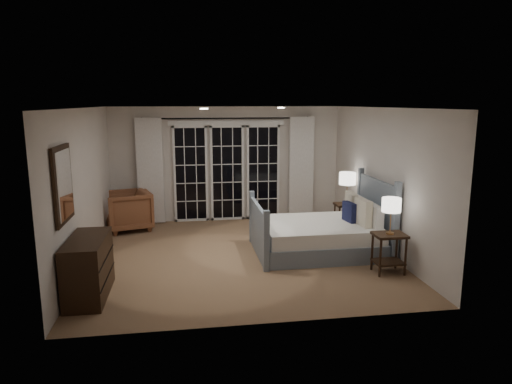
{
  "coord_description": "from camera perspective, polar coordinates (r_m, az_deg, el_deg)",
  "views": [
    {
      "loc": [
        -0.89,
        -7.44,
        2.59
      ],
      "look_at": [
        0.3,
        0.26,
        1.05
      ],
      "focal_mm": 32.0,
      "sensor_mm": 36.0,
      "label": 1
    }
  ],
  "objects": [
    {
      "name": "wall_back",
      "position": [
        10.07,
        -3.64,
        3.51
      ],
      "size": [
        5.0,
        0.02,
        2.5
      ],
      "primitive_type": "cube",
      "color": "silver",
      "rests_on": "floor"
    },
    {
      "name": "wall_right",
      "position": [
        8.29,
        15.5,
        1.47
      ],
      "size": [
        0.02,
        5.0,
        2.5
      ],
      "primitive_type": "cube",
      "color": "silver",
      "rests_on": "floor"
    },
    {
      "name": "downlight_b",
      "position": [
        7.05,
        -6.52,
        10.3
      ],
      "size": [
        0.12,
        0.12,
        0.01
      ],
      "primitive_type": "cylinder",
      "color": "white",
      "rests_on": "ceiling"
    },
    {
      "name": "bed",
      "position": [
        8.08,
        8.22,
        -5.23
      ],
      "size": [
        2.17,
        1.55,
        1.26
      ],
      "color": "slate",
      "rests_on": "floor"
    },
    {
      "name": "dresser",
      "position": [
        6.59,
        -20.21,
        -8.86
      ],
      "size": [
        0.49,
        1.15,
        0.82
      ],
      "color": "black",
      "rests_on": "floor"
    },
    {
      "name": "downlight_a",
      "position": [
        8.22,
        3.14,
        10.47
      ],
      "size": [
        0.12,
        0.12,
        0.01
      ],
      "primitive_type": "cylinder",
      "color": "white",
      "rests_on": "ceiling"
    },
    {
      "name": "french_doors",
      "position": [
        10.05,
        -3.61,
        2.57
      ],
      "size": [
        2.5,
        0.04,
        2.2
      ],
      "color": "black",
      "rests_on": "wall_back"
    },
    {
      "name": "mirror",
      "position": [
        6.36,
        -22.99,
        0.88
      ],
      "size": [
        0.05,
        0.85,
        1.0
      ],
      "color": "black",
      "rests_on": "wall_left"
    },
    {
      "name": "lamp_right",
      "position": [
        9.24,
        11.36,
        1.63
      ],
      "size": [
        0.33,
        0.33,
        0.63
      ],
      "color": "tan",
      "rests_on": "nightstand_right"
    },
    {
      "name": "curtain_rod",
      "position": [
        9.89,
        -3.66,
        9.18
      ],
      "size": [
        3.5,
        0.03,
        0.03
      ],
      "primitive_type": "cylinder",
      "rotation": [
        0.0,
        1.57,
        0.0
      ],
      "color": "black",
      "rests_on": "wall_back"
    },
    {
      "name": "floor",
      "position": [
        7.93,
        -1.87,
        -7.89
      ],
      "size": [
        5.0,
        5.0,
        0.0
      ],
      "primitive_type": "plane",
      "color": "brown",
      "rests_on": "ground"
    },
    {
      "name": "curtain_left",
      "position": [
        9.96,
        -13.08,
        2.57
      ],
      "size": [
        0.55,
        0.1,
        2.25
      ],
      "primitive_type": "cube",
      "color": "white",
      "rests_on": "curtain_rod"
    },
    {
      "name": "nightstand_left",
      "position": [
        7.31,
        16.28,
        -6.63
      ],
      "size": [
        0.48,
        0.38,
        0.62
      ],
      "color": "black",
      "rests_on": "floor"
    },
    {
      "name": "nightstand_right",
      "position": [
        9.38,
        11.19,
        -2.65
      ],
      "size": [
        0.45,
        0.36,
        0.59
      ],
      "color": "black",
      "rests_on": "floor"
    },
    {
      "name": "ceiling",
      "position": [
        7.5,
        -1.99,
        10.49
      ],
      "size": [
        5.0,
        5.0,
        0.0
      ],
      "primitive_type": "plane",
      "rotation": [
        3.14,
        0.0,
        0.0
      ],
      "color": "white",
      "rests_on": "wall_back"
    },
    {
      "name": "curtain_right",
      "position": [
        10.25,
        5.67,
        3.04
      ],
      "size": [
        0.55,
        0.1,
        2.25
      ],
      "primitive_type": "cube",
      "color": "white",
      "rests_on": "curtain_rod"
    },
    {
      "name": "wall_left",
      "position": [
        7.73,
        -20.65,
        0.47
      ],
      "size": [
        0.02,
        5.0,
        2.5
      ],
      "primitive_type": "cube",
      "color": "silver",
      "rests_on": "floor"
    },
    {
      "name": "wall_front",
      "position": [
        5.2,
        1.4,
        -3.75
      ],
      "size": [
        5.0,
        0.02,
        2.5
      ],
      "primitive_type": "cube",
      "color": "silver",
      "rests_on": "floor"
    },
    {
      "name": "lamp_left",
      "position": [
        7.15,
        16.57,
        -1.62
      ],
      "size": [
        0.29,
        0.29,
        0.56
      ],
      "color": "tan",
      "rests_on": "nightstand_left"
    },
    {
      "name": "armchair",
      "position": [
        9.71,
        -15.72,
        -2.24
      ],
      "size": [
        1.1,
        1.08,
        0.81
      ],
      "primitive_type": "imported",
      "rotation": [
        0.0,
        0.0,
        -1.29
      ],
      "color": "brown",
      "rests_on": "floor"
    }
  ]
}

